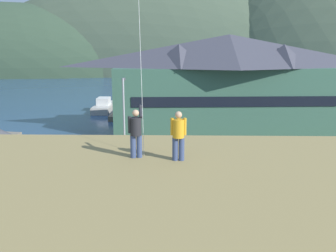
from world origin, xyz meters
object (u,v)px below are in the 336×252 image
at_px(harbor_lodge, 228,82).
at_px(parking_light_pole, 124,113).
at_px(parked_car_front_row_silver, 32,192).
at_px(wharf_dock, 126,111).
at_px(moored_boat_wharfside, 104,106).
at_px(person_kite_flyer, 136,132).
at_px(parked_car_back_row_left, 229,201).
at_px(parked_car_back_row_right, 104,194).
at_px(parked_car_front_row_end, 91,158).
at_px(person_companion, 178,134).
at_px(parked_car_front_row_red, 266,165).
at_px(parked_car_corner_spot, 333,191).
at_px(parked_car_mid_row_far, 177,165).
at_px(storage_shed_waterside, 194,111).

xyz_separation_m(harbor_lodge, parking_light_pole, (-10.63, -10.88, -1.70)).
bearing_deg(parked_car_front_row_silver, wharf_dock, 87.06).
distance_m(wharf_dock, moored_boat_wharfside, 4.24).
bearing_deg(wharf_dock, person_kite_flyer, -81.67).
height_order(parked_car_back_row_left, person_kite_flyer, person_kite_flyer).
bearing_deg(parked_car_back_row_right, parking_light_pole, 90.86).
distance_m(parked_car_front_row_end, person_companion, 18.76).
distance_m(wharf_dock, parked_car_front_row_red, 30.38).
xyz_separation_m(parked_car_back_row_right, person_companion, (4.52, -8.97, 6.12)).
height_order(parked_car_front_row_red, parked_car_back_row_left, same).
height_order(moored_boat_wharfside, parked_car_back_row_right, moored_boat_wharfside).
height_order(parked_car_front_row_end, parked_car_corner_spot, same).
bearing_deg(person_kite_flyer, parking_light_pole, 99.42).
height_order(harbor_lodge, person_kite_flyer, harbor_lodge).
relative_size(moored_boat_wharfside, parked_car_front_row_red, 1.92).
bearing_deg(parked_car_corner_spot, parked_car_mid_row_far, 154.62).
bearing_deg(storage_shed_waterside, parked_car_corner_spot, -70.19).
bearing_deg(person_companion, parked_car_back_row_right, 116.76).
xyz_separation_m(parked_car_front_row_red, parked_car_back_row_left, (-3.74, -6.55, 0.00)).
height_order(storage_shed_waterside, parked_car_front_row_silver, storage_shed_waterside).
distance_m(parked_car_front_row_end, parking_light_pole, 5.06).
bearing_deg(parked_car_front_row_red, parked_car_back_row_left, -119.75).
xyz_separation_m(parked_car_mid_row_far, parked_car_front_row_red, (6.84, 0.15, 0.00)).
relative_size(storage_shed_waterside, parked_car_back_row_left, 1.59).
bearing_deg(parked_car_front_row_silver, parked_car_mid_row_far, 29.91).
xyz_separation_m(parked_car_front_row_end, parking_light_pole, (2.35, 3.17, 3.17)).
relative_size(parked_car_mid_row_far, parked_car_corner_spot, 1.00).
height_order(parked_car_back_row_right, parked_car_corner_spot, same).
bearing_deg(person_companion, parking_light_pole, 103.53).
xyz_separation_m(parked_car_back_row_right, parked_car_corner_spot, (14.51, 0.91, 0.00)).
xyz_separation_m(parked_car_corner_spot, person_kite_flyer, (-11.49, -9.59, 6.14)).
bearing_deg(person_companion, storage_shed_waterside, 86.23).
height_order(harbor_lodge, parked_car_back_row_left, harbor_lodge).
bearing_deg(moored_boat_wharfside, parked_car_mid_row_far, -68.84).
bearing_deg(parked_car_corner_spot, parked_car_front_row_silver, -178.24).
distance_m(parked_car_front_row_red, person_companion, 17.39).
bearing_deg(harbor_lodge, storage_shed_waterside, 159.34).
height_order(moored_boat_wharfside, parking_light_pole, parking_light_pole).
relative_size(parked_car_back_row_left, parking_light_pole, 0.59).
bearing_deg(parked_car_corner_spot, storage_shed_waterside, 109.81).
height_order(parked_car_back_row_right, parked_car_mid_row_far, same).
xyz_separation_m(parking_light_pole, person_kite_flyer, (3.18, -19.15, 2.96)).
height_order(parked_car_front_row_silver, parked_car_front_row_red, same).
bearing_deg(parked_car_back_row_right, moored_boat_wharfside, 100.89).
bearing_deg(parked_car_front_row_end, parking_light_pole, 53.45).
bearing_deg(parked_car_front_row_red, wharf_dock, 118.35).
relative_size(parked_car_mid_row_far, person_companion, 2.46).
relative_size(moored_boat_wharfside, parked_car_mid_row_far, 1.89).
xyz_separation_m(wharf_dock, parked_car_front_row_silver, (-1.65, -32.19, 0.71)).
distance_m(harbor_lodge, parked_car_front_row_red, 16.35).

